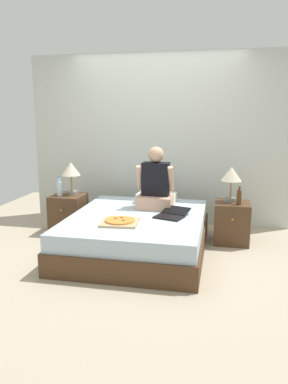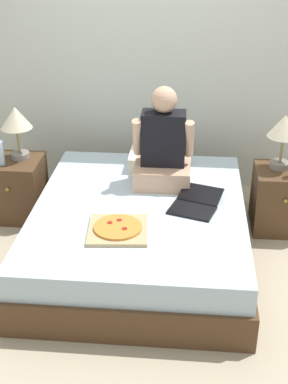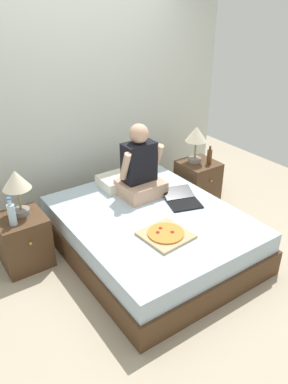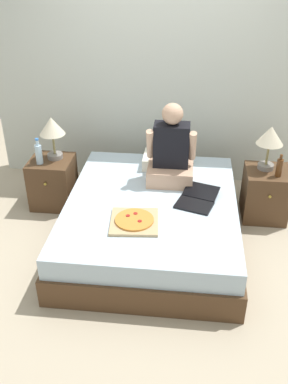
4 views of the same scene
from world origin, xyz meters
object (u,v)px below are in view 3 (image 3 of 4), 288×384
Objects in this scene: nightstand_right at (198,181)px; bed at (151,233)px; lamp_on_right_nightstand at (196,137)px; laptop at (183,201)px; water_bottle at (12,214)px; beer_bottle at (209,157)px; lamp_on_left_nightstand at (16,183)px; pizza_box at (166,234)px; person_seated at (140,170)px; nightstand_left at (24,240)px.

bed is at bearing -153.92° from nightstand_right.
laptop is (-0.68, -0.59, -0.38)m from lamp_on_right_nightstand.
beer_bottle is (2.39, -0.01, -0.02)m from water_bottle.
lamp_on_left_nightstand is at bearing 49.40° from water_bottle.
pizza_box is (-0.11, -0.38, 0.25)m from bed.
nightstand_right reaches higher than laptop.
lamp_on_right_nightstand is at bearing 39.27° from pizza_box.
water_bottle is at bearing 159.10° from bed.
bed is 2.53× the size of person_seated.
person_seated reaches higher than pizza_box.
water_bottle is at bearing 177.84° from person_seated.
nightstand_right is at bearing 37.41° from laptop.
person_seated is (-0.94, -0.19, -0.12)m from lamp_on_right_nightstand.
lamp_on_right_nightstand is (2.17, 0.00, 0.00)m from lamp_on_left_nightstand.
lamp_on_left_nightstand reaches higher than nightstand_left.
person_seated is (-0.97, -0.14, 0.47)m from nightstand_right.
lamp_on_left_nightstand is (0.04, 0.05, 0.59)m from nightstand_left.
water_bottle is 1.20× the size of beer_bottle.
beer_bottle is at bearing 29.62° from laptop.
laptop is (1.52, -0.54, 0.21)m from nightstand_left.
lamp_on_right_nightstand is (2.21, 0.05, 0.59)m from nightstand_left.
lamp_on_right_nightstand is (2.29, 0.14, 0.22)m from water_bottle.
pizza_box is at bearing -142.87° from nightstand_right.
lamp_on_right_nightstand is at bearing 123.69° from beer_bottle.
nightstand_left is 1.63m from laptop.
person_seated is 1.80× the size of pizza_box.
water_bottle reaches higher than beer_bottle.
beer_bottle is 0.53× the size of pizza_box.
water_bottle is 2.30m from lamp_on_right_nightstand.
water_bottle is 0.64× the size of pizza_box.
laptop is (-0.78, -0.44, -0.15)m from beer_bottle.
beer_bottle is at bearing -56.31° from lamp_on_right_nightstand.
person_seated is at bearing -177.76° from beer_bottle.
bed is at bearing -179.56° from laptop.
bed is 0.67m from person_seated.
water_bottle is (-0.12, -0.14, -0.22)m from lamp_on_left_nightstand.
lamp_on_right_nightstand reaches higher than nightstand_right.
lamp_on_left_nightstand reaches higher than pizza_box.
nightstand_right reaches higher than pizza_box.
water_bottle is at bearing 179.76° from beer_bottle.
person_seated is at bearing -6.36° from nightstand_left.
bed is at bearing -151.23° from lamp_on_right_nightstand.
person_seated is at bearing 122.93° from laptop.
bed is 1.25m from nightstand_left.
lamp_on_left_nightstand is at bearing 171.14° from person_seated.
water_bottle is at bearing -130.60° from lamp_on_left_nightstand.
nightstand_right is (2.24, 0.00, 0.00)m from nightstand_left.
water_bottle is 2.35m from nightstand_right.
beer_bottle reaches higher than laptop.
beer_bottle is at bearing 32.59° from pizza_box.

